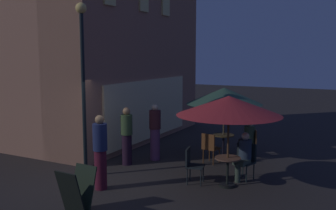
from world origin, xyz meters
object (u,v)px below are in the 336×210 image
patio_umbrella_0 (224,96)px  cafe_chair_1 (252,141)px  menu_sandwich_board (77,191)px  patron_standing_4 (127,136)px  patio_umbrella_1 (229,106)px  cafe_chair_3 (247,158)px  street_lamp_near_corner (83,66)px  patron_seated_0 (248,137)px  patron_standing_3 (100,152)px  cafe_chair_2 (192,162)px  patron_standing_2 (155,132)px  cafe_table_1 (228,167)px  patron_seated_1 (244,154)px  cafe_chair_0 (210,146)px  cafe_table_0 (223,142)px

patio_umbrella_0 → cafe_chair_1: (0.34, -0.81, -1.38)m
menu_sandwich_board → patron_standing_4: size_ratio=0.55×
patio_umbrella_1 → patron_standing_4: 3.43m
patio_umbrella_1 → cafe_chair_3: (0.79, -0.25, -1.45)m
street_lamp_near_corner → patron_seated_0: 5.40m
patio_umbrella_0 → patron_seated_0: patio_umbrella_0 is taller
cafe_chair_1 → street_lamp_near_corner: bearing=24.2°
cafe_chair_1 → patron_standing_3: patron_standing_3 is taller
patio_umbrella_0 → cafe_chair_3: size_ratio=2.51×
patio_umbrella_1 → patron_standing_4: size_ratio=1.49×
menu_sandwich_board → cafe_chair_2: (2.75, -1.31, 0.06)m
patron_seated_0 → patron_standing_2: bearing=7.4°
cafe_table_1 → patron_standing_3: patron_standing_3 is taller
patio_umbrella_1 → cafe_chair_3: 1.67m
patron_standing_3 → patron_seated_0: bearing=168.2°
street_lamp_near_corner → patio_umbrella_0: bearing=-38.2°
patron_seated_0 → patron_seated_1: size_ratio=0.99×
patron_standing_2 → patron_standing_4: bearing=-43.9°
patio_umbrella_0 → patron_seated_0: 1.45m
cafe_chair_0 → cafe_chair_3: 1.57m
cafe_table_1 → cafe_table_0: bearing=21.7°
cafe_table_1 → cafe_chair_1: 2.74m
patio_umbrella_1 → patron_standing_4: bearing=82.5°
cafe_chair_1 → cafe_chair_0: bearing=27.0°
patron_standing_2 → patron_seated_1: bearing=64.7°
patron_standing_3 → cafe_chair_3: bearing=146.6°
cafe_chair_0 → cafe_chair_2: 1.82m
street_lamp_near_corner → cafe_chair_3: street_lamp_near_corner is taller
street_lamp_near_corner → patron_standing_4: street_lamp_near_corner is taller
cafe_chair_1 → cafe_chair_2: (-2.92, 0.72, -0.03)m
menu_sandwich_board → patio_umbrella_0: size_ratio=0.40×
cafe_chair_3 → patron_seated_1: bearing=-0.0°
cafe_table_1 → patio_umbrella_1: bearing=-90.0°
cafe_table_1 → cafe_chair_1: (2.73, 0.15, 0.08)m
patron_seated_1 → cafe_chair_2: bearing=-34.4°
patron_seated_0 → patron_standing_2: 2.85m
cafe_table_0 → patron_standing_4: 3.02m
patron_standing_3 → patio_umbrella_0: bearing=174.3°
cafe_table_1 → patron_standing_4: (0.42, 3.21, 0.36)m
cafe_chair_0 → cafe_chair_3: bearing=-111.0°
patio_umbrella_1 → patron_seated_0: 2.99m
street_lamp_near_corner → patron_standing_2: (2.21, -0.86, -2.04)m
cafe_chair_1 → patron_standing_4: size_ratio=0.54×
patio_umbrella_0 → patio_umbrella_1: size_ratio=0.92×
cafe_table_1 → patio_umbrella_1: (0.00, -0.00, 1.50)m
patron_standing_4 → patron_standing_2: bearing=146.3°
menu_sandwich_board → patron_standing_2: (4.18, 0.55, 0.38)m
menu_sandwich_board → patio_umbrella_0: 5.66m
cafe_table_0 → patio_umbrella_0: bearing=0.0°
cafe_chair_0 → patio_umbrella_0: bearing=0.0°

